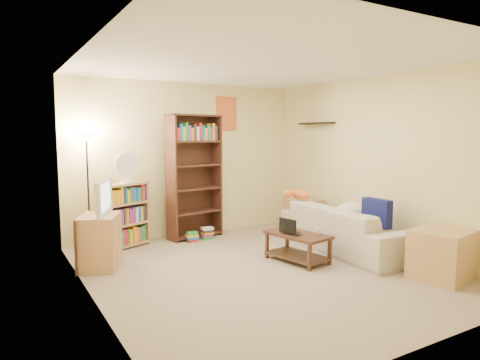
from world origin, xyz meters
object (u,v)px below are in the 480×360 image
at_px(television, 98,198).
at_px(side_table, 303,216).
at_px(tabby_cat, 298,194).
at_px(mug, 318,231).
at_px(end_cabinet, 443,254).
at_px(laptop, 294,232).
at_px(coffee_table, 298,244).
at_px(tv_stand, 100,241).
at_px(floor_lamp, 87,157).
at_px(desk_fan, 127,167).
at_px(tall_bookshelf, 195,173).
at_px(short_bookshelf, 124,215).
at_px(sofa, 347,228).

height_order(television, side_table, television).
xyz_separation_m(tabby_cat, side_table, (0.39, 0.33, -0.44)).
height_order(mug, end_cabinet, end_cabinet).
bearing_deg(laptop, end_cabinet, -145.42).
height_order(tabby_cat, end_cabinet, tabby_cat).
relative_size(coffee_table, tv_stand, 1.36).
height_order(coffee_table, floor_lamp, floor_lamp).
height_order(mug, side_table, side_table).
relative_size(mug, desk_fan, 0.22).
distance_m(television, tall_bookshelf, 1.89).
bearing_deg(short_bookshelf, television, -146.20).
xyz_separation_m(tv_stand, television, (-0.00, 0.00, 0.55)).
bearing_deg(sofa, television, 78.11).
bearing_deg(short_bookshelf, laptop, -69.45).
xyz_separation_m(coffee_table, tv_stand, (-2.30, 1.04, 0.10)).
bearing_deg(sofa, desk_fan, 61.67).
bearing_deg(mug, laptop, 135.47).
relative_size(tabby_cat, side_table, 0.87).
height_order(tall_bookshelf, short_bookshelf, tall_bookshelf).
xyz_separation_m(tabby_cat, floor_lamp, (-2.97, 1.03, 0.61)).
bearing_deg(end_cabinet, tall_bookshelf, 116.79).
distance_m(laptop, mug, 0.32).
relative_size(laptop, mug, 3.46).
bearing_deg(tabby_cat, sofa, -75.87).
relative_size(mug, short_bookshelf, 0.10).
bearing_deg(end_cabinet, sofa, 93.19).
distance_m(laptop, tall_bookshelf, 2.03).
bearing_deg(sofa, tabby_cat, 18.61).
distance_m(short_bookshelf, side_table, 2.96).
bearing_deg(sofa, floor_lamp, 63.76).
bearing_deg(coffee_table, television, 145.40).
height_order(coffee_table, tv_stand, tv_stand).
bearing_deg(tabby_cat, desk_fan, 160.75).
bearing_deg(television, short_bookshelf, -7.88).
distance_m(sofa, desk_fan, 3.30).
distance_m(mug, side_table, 1.72).
bearing_deg(end_cabinet, mug, 124.77).
relative_size(desk_fan, side_table, 0.77).
distance_m(sofa, side_table, 1.20).
xyz_separation_m(sofa, desk_fan, (-2.67, 1.72, 0.87)).
height_order(sofa, coffee_table, sofa).
relative_size(sofa, desk_fan, 5.03).
height_order(mug, tv_stand, tv_stand).
xyz_separation_m(television, floor_lamp, (0.06, 0.94, 0.46)).
distance_m(desk_fan, end_cabinet, 4.31).
distance_m(tall_bookshelf, desk_fan, 1.12).
distance_m(tall_bookshelf, short_bookshelf, 1.29).
relative_size(mug, television, 0.14).
height_order(television, desk_fan, desk_fan).
xyz_separation_m(desk_fan, side_table, (2.84, -0.53, -0.90)).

